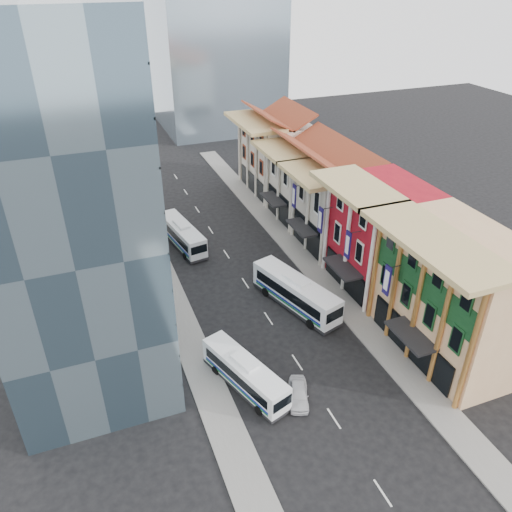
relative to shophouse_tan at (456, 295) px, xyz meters
name	(u,v)px	position (x,y,z in m)	size (l,w,h in m)	color
ground	(340,428)	(-14.00, -5.00, -6.00)	(200.00, 200.00, 0.00)	black
sidewalk_right	(312,268)	(-5.50, 17.00, -5.92)	(3.00, 90.00, 0.15)	slate
sidewalk_left	(172,298)	(-22.50, 17.00, -5.92)	(3.00, 90.00, 0.15)	slate
shophouse_tan	(456,295)	(0.00, 0.00, 0.00)	(8.00, 14.00, 12.00)	#DDB080
shophouse_red	(381,236)	(0.00, 12.00, 0.00)	(8.00, 10.00, 12.00)	maroon
shophouse_cream_near	(338,209)	(0.00, 21.50, -1.00)	(8.00, 9.00, 10.00)	beige
shophouse_cream_mid	(306,183)	(0.00, 30.50, -1.00)	(8.00, 9.00, 10.00)	beige
shophouse_cream_far	(277,156)	(0.00, 41.00, -0.50)	(8.00, 12.00, 11.00)	beige
office_tower	(65,193)	(-31.00, 14.00, 9.00)	(12.00, 26.00, 30.00)	#445B6C
office_block_far	(76,183)	(-30.00, 37.00, 1.00)	(10.00, 18.00, 14.00)	gray
bus_left_near	(245,373)	(-19.50, 1.88, -4.47)	(2.23, 9.53, 3.06)	white
bus_left_far	(182,234)	(-18.56, 28.10, -4.35)	(2.42, 10.31, 3.31)	silver
bus_right	(296,292)	(-10.53, 10.97, -4.18)	(2.66, 11.37, 3.65)	white
sedan_left	(298,394)	(-15.84, -1.12, -5.33)	(1.60, 3.96, 1.34)	silver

